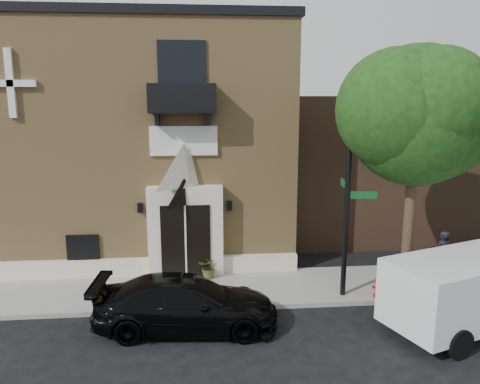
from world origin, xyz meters
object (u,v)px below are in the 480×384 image
object	(u,v)px
cargo_van	(479,287)
street_sign	(348,198)
black_sedan	(186,303)
fire_hydrant	(379,287)
pedestrian_near	(442,256)
dumpster	(465,269)

from	to	relation	value
cargo_van	street_sign	world-z (taller)	street_sign
black_sedan	street_sign	size ratio (longest dim) A/B	0.81
fire_hydrant	pedestrian_near	xyz separation A→B (m)	(2.58, 1.05, 0.57)
street_sign	dumpster	world-z (taller)	street_sign
cargo_van	pedestrian_near	xyz separation A→B (m)	(0.44, 2.82, -0.11)
black_sedan	dumpster	distance (m)	9.25
cargo_van	pedestrian_near	world-z (taller)	cargo_van
fire_hydrant	dumpster	size ratio (longest dim) A/B	0.32
fire_hydrant	dumpster	distance (m)	3.16
dumpster	cargo_van	bearing A→B (deg)	-124.38
street_sign	cargo_van	bearing A→B (deg)	-28.48
black_sedan	street_sign	world-z (taller)	street_sign
black_sedan	fire_hydrant	bearing A→B (deg)	-75.50
black_sedan	pedestrian_near	size ratio (longest dim) A/B	2.78
cargo_van	street_sign	xyz separation A→B (m)	(-3.17, 2.13, 2.15)
fire_hydrant	pedestrian_near	size ratio (longest dim) A/B	0.39
black_sedan	fire_hydrant	size ratio (longest dim) A/B	7.21
cargo_van	pedestrian_near	size ratio (longest dim) A/B	3.03
street_sign	dumpster	distance (m)	4.83
cargo_van	dumpster	size ratio (longest dim) A/B	2.49
fire_hydrant	pedestrian_near	bearing A→B (deg)	22.10
street_sign	dumpster	size ratio (longest dim) A/B	2.83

